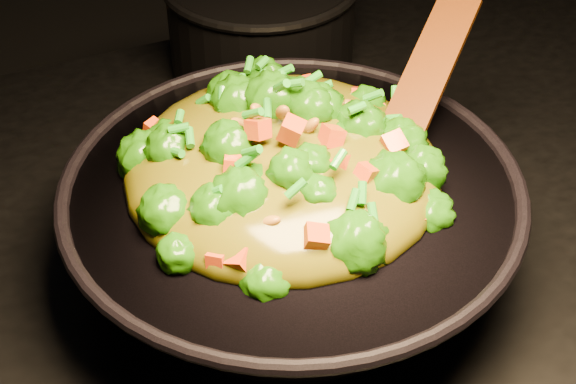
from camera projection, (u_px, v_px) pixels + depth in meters
name	position (u px, v px, depth m)	size (l,w,h in m)	color
wok	(292.00, 233.00, 0.89)	(0.44, 0.44, 0.12)	black
stir_fry	(283.00, 131.00, 0.83)	(0.31, 0.31, 0.11)	#1F6006
spatula	(413.00, 106.00, 0.87)	(0.29, 0.04, 0.01)	black
back_pot	(262.00, 25.00, 1.19)	(0.25, 0.25, 0.14)	black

